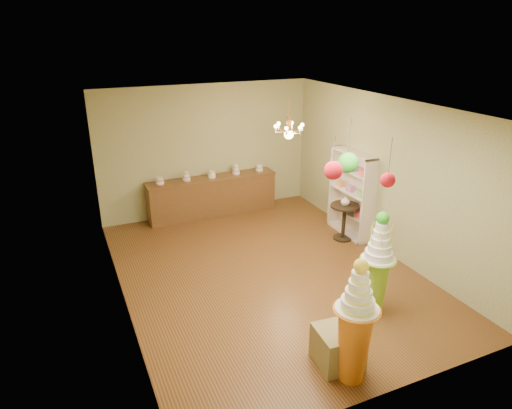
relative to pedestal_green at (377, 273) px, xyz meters
name	(u,v)px	position (x,y,z in m)	size (l,w,h in m)	color
floor	(266,272)	(-1.00, 1.79, -0.70)	(6.50, 6.50, 0.00)	#5A3518
ceiling	(268,106)	(-1.00, 1.79, 2.30)	(6.50, 6.50, 0.00)	white
wall_back	(207,150)	(-1.00, 5.04, 0.80)	(5.00, 0.04, 3.00)	tan
wall_front	(394,289)	(-1.00, -1.46, 0.80)	(5.00, 0.04, 3.00)	tan
wall_left	(116,219)	(-3.50, 1.79, 0.80)	(0.04, 6.50, 3.00)	tan
wall_right	(385,176)	(1.50, 1.79, 0.80)	(0.04, 6.50, 3.00)	tan
pedestal_green	(377,273)	(0.00, 0.00, 0.00)	(0.64, 0.64, 1.69)	#81BB29
pedestal_orange	(355,334)	(-1.15, -1.06, -0.02)	(0.66, 0.66, 1.71)	orange
burlap_riser	(338,347)	(-1.16, -0.75, -0.44)	(0.56, 0.56, 0.51)	olive
sideboard	(212,195)	(-1.00, 4.76, -0.22)	(3.04, 0.54, 1.16)	brown
shelving_unit	(351,194)	(1.33, 2.59, 0.20)	(0.33, 1.20, 1.80)	beige
round_table	(344,217)	(1.06, 2.40, -0.21)	(0.72, 0.72, 0.76)	black
vase	(345,201)	(1.06, 2.40, 0.16)	(0.18, 0.18, 0.19)	beige
pom_red_left	(333,170)	(-1.19, -0.42, 1.89)	(0.23, 0.23, 0.53)	#3C322B
pom_green_mid	(348,163)	(-0.40, 0.39, 1.67)	(0.30, 0.30, 0.78)	#3C322B
pom_red_right	(388,180)	(-0.62, -0.73, 1.79)	(0.18, 0.18, 0.61)	#3C322B
chandelier	(289,132)	(-0.08, 2.79, 1.60)	(0.70, 0.70, 0.85)	#D8854C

